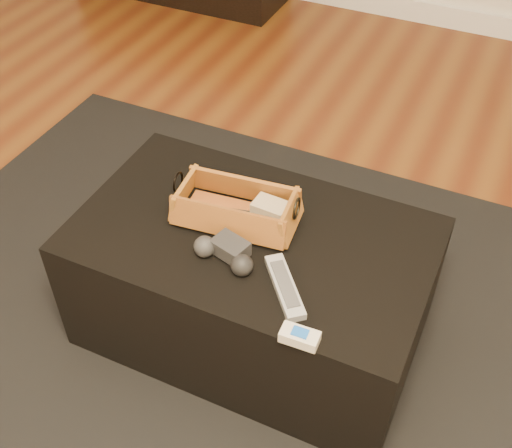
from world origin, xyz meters
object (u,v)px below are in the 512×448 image
at_px(silver_remote, 285,286).
at_px(cream_gadget, 300,337).
at_px(game_controller, 226,253).
at_px(wicker_basket, 236,209).
at_px(tv_remote, 229,215).
at_px(ottoman, 253,284).

height_order(silver_remote, cream_gadget, cream_gadget).
bearing_deg(cream_gadget, game_controller, 149.72).
height_order(game_controller, cream_gadget, game_controller).
xyz_separation_m(wicker_basket, cream_gadget, (0.32, -0.32, -0.03)).
bearing_deg(cream_gadget, tv_remote, 138.17).
bearing_deg(game_controller, wicker_basket, 106.45).
distance_m(game_controller, cream_gadget, 0.32).
relative_size(tv_remote, wicker_basket, 0.50).
height_order(wicker_basket, cream_gadget, wicker_basket).
height_order(tv_remote, silver_remote, tv_remote).
distance_m(ottoman, tv_remote, 0.25).
xyz_separation_m(wicker_basket, silver_remote, (0.23, -0.18, -0.03)).
distance_m(tv_remote, cream_gadget, 0.45).
relative_size(ottoman, wicker_basket, 2.73).
relative_size(wicker_basket, silver_remote, 1.87).
bearing_deg(tv_remote, silver_remote, -47.05).
distance_m(game_controller, silver_remote, 0.18).
relative_size(game_controller, silver_remote, 0.96).
height_order(ottoman, silver_remote, silver_remote).
bearing_deg(ottoman, cream_gadget, -47.98).
bearing_deg(tv_remote, game_controller, -78.41).
xyz_separation_m(wicker_basket, game_controller, (0.05, -0.16, -0.01)).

